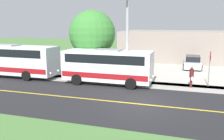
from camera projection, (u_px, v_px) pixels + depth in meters
The scene contains 13 objects.
ground_plane at pixel (142, 104), 15.36m from camera, with size 120.00×120.00×0.00m, color #477238.
road_surface at pixel (142, 104), 15.36m from camera, with size 8.00×100.00×0.01m, color black.
sidewalk at pixel (153, 85), 20.23m from camera, with size 2.40×100.00×0.01m, color #9E9991.
parking_lot_surface at pixel (191, 71), 26.09m from camera, with size 14.00×36.00×0.01m, color #B2ADA3.
road_centre_line at pixel (142, 104), 15.36m from camera, with size 0.16×100.00×0.00m, color gold.
shuttle_bus_front at pixel (108, 65), 20.47m from camera, with size 2.80×7.54×2.91m.
transit_bus_rear at pixel (3, 59), 23.53m from camera, with size 2.64×11.24×3.07m.
pedestrian_with_bags at pixel (192, 76), 19.34m from camera, with size 0.72×0.34×1.72m.
stop_sign at pixel (210, 62), 19.43m from camera, with size 0.76×0.07×2.88m.
street_light_pole at pixel (127, 29), 19.74m from camera, with size 1.97×0.24×8.31m.
parked_car_near at pixel (193, 62), 27.69m from camera, with size 4.41×2.04×1.45m.
tree_curbside at pixel (92, 34), 23.40m from camera, with size 4.46×4.46×6.32m.
commercial_building at pixel (208, 46), 33.51m from camera, with size 10.00×23.18×4.00m, color gray.
Camera 1 is at (14.57, 2.64, 5.01)m, focal length 39.04 mm.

